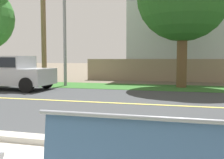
% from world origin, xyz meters
% --- Properties ---
extents(ground_plane, '(140.00, 140.00, 0.00)m').
position_xyz_m(ground_plane, '(0.00, 8.00, 0.00)').
color(ground_plane, '#665B4C').
extents(curb_edge, '(44.00, 0.30, 0.11)m').
position_xyz_m(curb_edge, '(0.00, 2.35, 0.06)').
color(curb_edge, '#ADA89E').
rests_on(curb_edge, ground_plane).
extents(street_asphalt, '(52.00, 8.00, 0.01)m').
position_xyz_m(street_asphalt, '(0.00, 6.50, 0.00)').
color(street_asphalt, '#383A3D').
rests_on(street_asphalt, ground_plane).
extents(road_centre_line, '(48.00, 0.14, 0.01)m').
position_xyz_m(road_centre_line, '(0.00, 6.50, 0.01)').
color(road_centre_line, '#E0CC4C').
rests_on(road_centre_line, ground_plane).
extents(far_verge_grass, '(48.00, 2.80, 0.02)m').
position_xyz_m(far_verge_grass, '(0.00, 11.48, 0.01)').
color(far_verge_grass, '#2D6026').
rests_on(far_verge_grass, ground_plane).
extents(car_silver_near, '(4.30, 1.86, 1.54)m').
position_xyz_m(car_silver_near, '(-6.40, 8.90, 0.85)').
color(car_silver_near, '#B2B5BC').
rests_on(car_silver_near, ground_plane).
extents(garden_wall, '(13.00, 0.36, 1.40)m').
position_xyz_m(garden_wall, '(1.83, 15.24, 0.70)').
color(garden_wall, gray).
rests_on(garden_wall, ground_plane).
extents(house_across_street, '(12.44, 6.91, 6.63)m').
position_xyz_m(house_across_street, '(3.69, 18.44, 3.36)').
color(house_across_street, '#B7BCC1').
rests_on(house_across_street, ground_plane).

